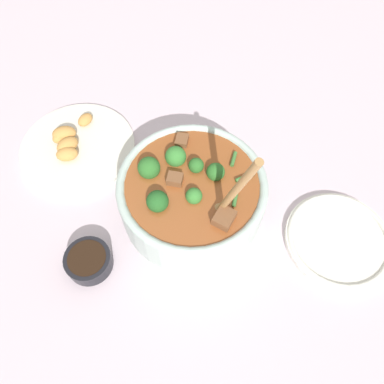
{
  "coord_description": "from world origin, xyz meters",
  "views": [
    {
      "loc": [
        0.14,
        -0.31,
        0.65
      ],
      "look_at": [
        0.0,
        0.0,
        0.06
      ],
      "focal_mm": 35.0,
      "sensor_mm": 36.0,
      "label": 1
    }
  ],
  "objects_px": {
    "food_plate": "(76,146)",
    "condiment_bowl": "(88,261)",
    "stew_bowl": "(192,194)",
    "empty_plate": "(338,239)"
  },
  "relations": [
    {
      "from": "stew_bowl",
      "to": "empty_plate",
      "type": "xyz_separation_m",
      "value": [
        0.28,
        0.04,
        -0.05
      ]
    },
    {
      "from": "stew_bowl",
      "to": "empty_plate",
      "type": "distance_m",
      "value": 0.28
    },
    {
      "from": "condiment_bowl",
      "to": "food_plate",
      "type": "height_order",
      "value": "food_plate"
    },
    {
      "from": "stew_bowl",
      "to": "condiment_bowl",
      "type": "relative_size",
      "value": 3.36
    },
    {
      "from": "condiment_bowl",
      "to": "food_plate",
      "type": "xyz_separation_m",
      "value": [
        -0.16,
        0.21,
        -0.01
      ]
    },
    {
      "from": "food_plate",
      "to": "empty_plate",
      "type": "bearing_deg",
      "value": 1.16
    },
    {
      "from": "stew_bowl",
      "to": "food_plate",
      "type": "distance_m",
      "value": 0.29
    },
    {
      "from": "food_plate",
      "to": "condiment_bowl",
      "type": "bearing_deg",
      "value": -52.18
    },
    {
      "from": "stew_bowl",
      "to": "food_plate",
      "type": "xyz_separation_m",
      "value": [
        -0.28,
        0.03,
        -0.05
      ]
    },
    {
      "from": "stew_bowl",
      "to": "condiment_bowl",
      "type": "xyz_separation_m",
      "value": [
        -0.12,
        -0.18,
        -0.04
      ]
    }
  ]
}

